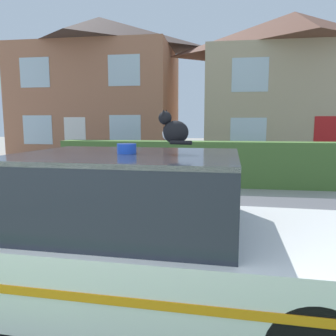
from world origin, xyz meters
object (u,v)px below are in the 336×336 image
house_right (291,88)px  police_car (143,237)px  house_left (101,88)px  cat (173,130)px

house_right → police_car: bearing=-107.0°
police_car → house_left: bearing=113.6°
police_car → house_left: size_ratio=0.55×
house_left → house_right: house_left is taller
police_car → cat: (0.28, 0.05, 1.03)m
police_car → house_left: house_left is taller
police_car → house_left: 14.95m
police_car → house_right: (4.03, 13.23, 2.74)m
house_left → house_right: (9.37, -0.43, -0.16)m
cat → house_right: (3.75, 13.18, 1.71)m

